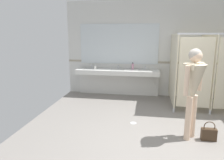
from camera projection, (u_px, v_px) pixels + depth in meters
ground_plane at (169, 141)px, 4.01m from camera, size 5.96×6.35×0.10m
wall_back at (163, 49)px, 6.51m from camera, size 5.96×0.12×2.89m
wall_back_tile_band at (162, 62)px, 6.54m from camera, size 5.96×0.01×0.06m
vanity_counter at (118, 76)px, 6.66m from camera, size 2.53×0.53×0.95m
mirror_panel at (119, 44)px, 6.63m from camera, size 2.43×0.02×1.22m
bathroom_stalls at (208, 70)px, 5.47m from camera, size 1.77×1.49×1.94m
person_standing at (193, 83)px, 3.81m from camera, size 0.56×0.56×1.67m
handbag at (209, 134)px, 3.92m from camera, size 0.27×0.11×0.37m
soap_dispenser at (133, 66)px, 6.59m from camera, size 0.07×0.07×0.21m
paper_cup at (95, 68)px, 6.58m from camera, size 0.07×0.07×0.09m
floor_drain_cover at (133, 123)px, 4.69m from camera, size 0.14×0.14×0.01m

